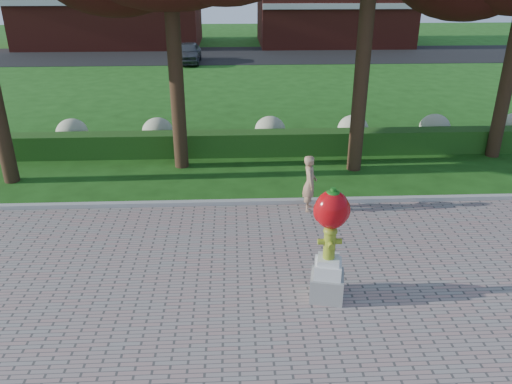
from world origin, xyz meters
TOP-DOWN VIEW (x-y plane):
  - ground at (0.00, 0.00)m, footprint 100.00×100.00m
  - curb at (0.00, 3.00)m, footprint 40.00×0.18m
  - lawn_hedge at (0.00, 7.00)m, footprint 24.00×0.70m
  - hydrangea_row at (0.57, 8.00)m, footprint 20.10×1.10m
  - street at (0.00, 28.00)m, footprint 50.00×8.00m
  - building_right at (8.00, 34.00)m, footprint 12.00×8.00m
  - hydrant_sculpture at (1.43, -1.22)m, footprint 0.74×0.74m
  - woman at (1.64, 2.60)m, footprint 0.41×0.58m
  - parked_car at (-3.23, 25.00)m, footprint 1.59×3.90m

SIDE VIEW (x-z plane):
  - ground at x=0.00m, z-range 0.00..0.00m
  - street at x=0.00m, z-range 0.00..0.02m
  - curb at x=0.00m, z-range 0.00..0.15m
  - lawn_hedge at x=0.00m, z-range 0.00..0.80m
  - hydrangea_row at x=0.57m, z-range 0.06..1.04m
  - parked_car at x=-3.23m, z-range 0.02..1.34m
  - woman at x=1.64m, z-range 0.04..1.55m
  - hydrant_sculpture at x=1.43m, z-range 0.11..2.42m
  - building_right at x=8.00m, z-range 0.00..6.40m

